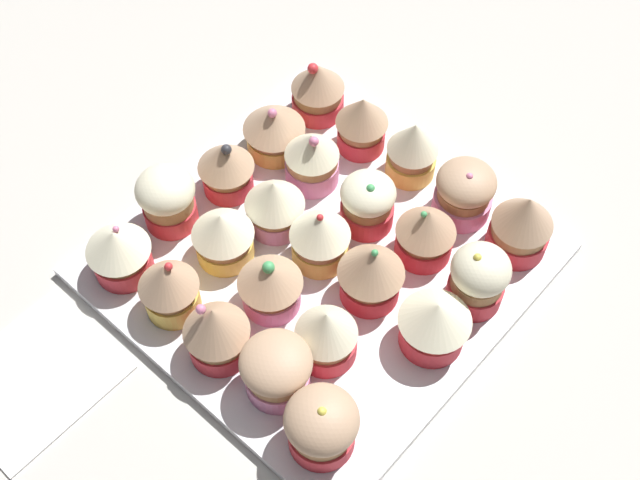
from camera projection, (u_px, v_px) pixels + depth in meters
The scene contains 27 objects.
ground_plane at pixel (320, 270), 88.83cm from camera, with size 180.00×180.00×3.00cm, color beige.
baking_tray at pixel (320, 259), 87.08cm from camera, with size 38.07×38.07×1.20cm.
cupcake_0 at pixel (318, 88), 94.38cm from camera, with size 5.96×5.96×7.46cm.
cupcake_1 at pixel (274, 128), 91.52cm from camera, with size 6.77×6.77×6.75cm.
cupcake_2 at pixel (228, 164), 88.43cm from camera, with size 5.93×5.93×7.29cm.
cupcake_3 at pixel (167, 198), 85.93cm from camera, with size 6.03×6.03×7.17cm.
cupcake_4 at pixel (119, 251), 82.87cm from camera, with size 6.40×6.40×6.75cm.
cupcake_5 at pixel (362, 122), 91.36cm from camera, with size 5.72×5.72×7.32cm.
cupcake_6 at pixel (312, 157), 89.03cm from camera, with size 5.76×5.76×7.46cm.
cupcake_7 at pixel (276, 202), 85.96cm from camera, with size 6.15×6.15×6.79cm.
cupcake_8 at pixel (223, 235), 83.90cm from camera, with size 6.25×6.25×6.61cm.
cupcake_9 at pixel (169, 287), 80.12cm from camera, with size 5.81×5.81×7.72cm.
cupcake_10 at pixel (414, 150), 89.20cm from camera, with size 5.48×5.48×7.61cm.
cupcake_11 at pixel (368, 202), 86.19cm from camera, with size 5.65×5.65×6.83cm.
cupcake_12 at pixel (323, 239), 83.37cm from camera, with size 6.08×6.08×7.23cm.
cupcake_13 at pixel (271, 284), 80.69cm from camera, with size 6.31×6.31×7.09cm.
cupcake_14 at pixel (213, 328), 77.55cm from camera, with size 6.22×6.22×8.15cm.
cupcake_15 at pixel (464, 191), 86.93cm from camera, with size 6.15×6.15×6.83cm.
cupcake_16 at pixel (426, 232), 83.93cm from camera, with size 6.03×6.03×7.12cm.
cupcake_17 at pixel (372, 271), 80.78cm from camera, with size 6.50×6.50×8.01cm.
cupcake_18 at pixel (326, 333), 77.75cm from camera, with size 5.87×5.87×7.18cm.
cupcake_19 at pixel (276, 369), 76.02cm from camera, with size 6.58×6.58×6.47cm.
cupcake_20 at pixel (522, 224), 83.84cm from camera, with size 6.12×6.12×8.10cm.
cupcake_21 at pixel (478, 278), 80.67cm from camera, with size 5.72×5.72×7.84cm.
cupcake_22 at pixel (436, 321), 78.49cm from camera, with size 6.88×6.88×6.77cm.
cupcake_23 at pixel (322, 425), 72.89cm from camera, with size 6.52×6.52×7.36cm.
napkin at pixel (34, 377), 80.26cm from camera, with size 14.64×12.60×0.60cm, color white.
Camera 1 is at (34.37, 30.72, 74.50)cm, focal length 47.99 mm.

